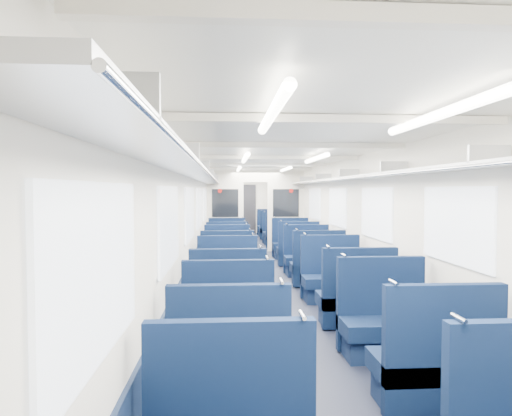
{
  "coord_description": "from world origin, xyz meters",
  "views": [
    {
      "loc": [
        -0.85,
        -9.39,
        1.76
      ],
      "look_at": [
        -0.05,
        2.45,
        1.29
      ],
      "focal_mm": 31.29,
      "sensor_mm": 36.0,
      "label": 1
    }
  ],
  "objects_px": {
    "seat_6": "(228,332)",
    "seat_16": "(227,252)",
    "end_door": "(247,209)",
    "seat_9": "(356,301)",
    "seat_20": "(227,238)",
    "seat_25": "(273,230)",
    "bulkhead": "(256,209)",
    "seat_7": "(384,325)",
    "seat_5": "(435,368)",
    "seat_22": "(227,234)",
    "seat_26": "(227,228)",
    "seat_18": "(227,246)",
    "seat_24": "(227,231)",
    "seat_8": "(228,303)",
    "seat_27": "(270,228)",
    "seat_19": "(291,245)",
    "seat_17": "(298,251)",
    "seat_12": "(227,269)",
    "seat_21": "(281,237)",
    "seat_13": "(318,268)",
    "seat_10": "(228,282)",
    "seat_11": "(332,280)",
    "seat_15": "(307,259)",
    "seat_23": "(277,234)",
    "seat_4": "(229,369)",
    "seat_14": "(227,259)"
  },
  "relations": [
    {
      "from": "bulkhead",
      "to": "seat_25",
      "type": "xyz_separation_m",
      "value": [
        0.83,
        3.05,
        -0.9
      ]
    },
    {
      "from": "seat_13",
      "to": "seat_22",
      "type": "bearing_deg",
      "value": 103.93
    },
    {
      "from": "seat_20",
      "to": "seat_25",
      "type": "relative_size",
      "value": 1.0
    },
    {
      "from": "seat_13",
      "to": "seat_22",
      "type": "height_order",
      "value": "same"
    },
    {
      "from": "seat_5",
      "to": "seat_22",
      "type": "xyz_separation_m",
      "value": [
        -1.66,
        11.32,
        0.0
      ]
    },
    {
      "from": "seat_19",
      "to": "seat_27",
      "type": "relative_size",
      "value": 1.0
    },
    {
      "from": "seat_7",
      "to": "seat_8",
      "type": "bearing_deg",
      "value": 148.17
    },
    {
      "from": "seat_5",
      "to": "seat_20",
      "type": "bearing_deg",
      "value": 99.33
    },
    {
      "from": "end_door",
      "to": "seat_24",
      "type": "relative_size",
      "value": 1.86
    },
    {
      "from": "seat_17",
      "to": "seat_26",
      "type": "height_order",
      "value": "same"
    },
    {
      "from": "seat_20",
      "to": "seat_23",
      "type": "xyz_separation_m",
      "value": [
        1.66,
        1.03,
        0.0
      ]
    },
    {
      "from": "seat_19",
      "to": "seat_27",
      "type": "bearing_deg",
      "value": 90.0
    },
    {
      "from": "seat_5",
      "to": "seat_18",
      "type": "relative_size",
      "value": 1.0
    },
    {
      "from": "seat_17",
      "to": "seat_18",
      "type": "xyz_separation_m",
      "value": [
        -1.66,
        1.2,
        0.0
      ]
    },
    {
      "from": "seat_18",
      "to": "seat_22",
      "type": "relative_size",
      "value": 1.0
    },
    {
      "from": "seat_17",
      "to": "seat_24",
      "type": "xyz_separation_m",
      "value": [
        -1.66,
        5.53,
        0.0
      ]
    },
    {
      "from": "seat_6",
      "to": "seat_16",
      "type": "bearing_deg",
      "value": 90.0
    },
    {
      "from": "seat_4",
      "to": "seat_8",
      "type": "distance_m",
      "value": 2.09
    },
    {
      "from": "seat_16",
      "to": "seat_19",
      "type": "height_order",
      "value": "same"
    },
    {
      "from": "seat_7",
      "to": "seat_26",
      "type": "xyz_separation_m",
      "value": [
        -1.66,
        12.32,
        0.0
      ]
    },
    {
      "from": "seat_21",
      "to": "seat_22",
      "type": "bearing_deg",
      "value": 143.97
    },
    {
      "from": "seat_12",
      "to": "seat_26",
      "type": "relative_size",
      "value": 1.0
    },
    {
      "from": "seat_6",
      "to": "seat_15",
      "type": "distance_m",
      "value": 4.95
    },
    {
      "from": "seat_21",
      "to": "seat_10",
      "type": "bearing_deg",
      "value": -104.14
    },
    {
      "from": "seat_7",
      "to": "seat_25",
      "type": "xyz_separation_m",
      "value": [
        0.0,
        11.27,
        0.0
      ]
    },
    {
      "from": "seat_11",
      "to": "seat_17",
      "type": "height_order",
      "value": "same"
    },
    {
      "from": "seat_21",
      "to": "seat_22",
      "type": "xyz_separation_m",
      "value": [
        -1.66,
        1.21,
        0.0
      ]
    },
    {
      "from": "bulkhead",
      "to": "seat_9",
      "type": "bearing_deg",
      "value": -83.42
    },
    {
      "from": "end_door",
      "to": "seat_12",
      "type": "height_order",
      "value": "end_door"
    },
    {
      "from": "seat_16",
      "to": "seat_20",
      "type": "xyz_separation_m",
      "value": [
        0.0,
        3.2,
        0.0
      ]
    },
    {
      "from": "seat_12",
      "to": "seat_20",
      "type": "height_order",
      "value": "same"
    },
    {
      "from": "bulkhead",
      "to": "seat_5",
      "type": "relative_size",
      "value": 2.61
    },
    {
      "from": "end_door",
      "to": "seat_23",
      "type": "distance_m",
      "value": 3.92
    },
    {
      "from": "end_door",
      "to": "seat_9",
      "type": "height_order",
      "value": "end_door"
    },
    {
      "from": "seat_16",
      "to": "seat_18",
      "type": "bearing_deg",
      "value": 90.0
    },
    {
      "from": "seat_8",
      "to": "seat_27",
      "type": "distance_m",
      "value": 11.57
    },
    {
      "from": "seat_6",
      "to": "seat_11",
      "type": "height_order",
      "value": "same"
    },
    {
      "from": "seat_15",
      "to": "seat_24",
      "type": "xyz_separation_m",
      "value": [
        -1.66,
        6.73,
        0.0
      ]
    },
    {
      "from": "seat_13",
      "to": "seat_16",
      "type": "relative_size",
      "value": 1.0
    },
    {
      "from": "seat_17",
      "to": "seat_26",
      "type": "xyz_separation_m",
      "value": [
        -1.66,
        6.58,
        0.0
      ]
    },
    {
      "from": "bulkhead",
      "to": "seat_12",
      "type": "height_order",
      "value": "bulkhead"
    },
    {
      "from": "seat_7",
      "to": "seat_16",
      "type": "height_order",
      "value": "same"
    },
    {
      "from": "seat_16",
      "to": "seat_26",
      "type": "distance_m",
      "value": 6.57
    },
    {
      "from": "seat_24",
      "to": "seat_25",
      "type": "distance_m",
      "value": 1.66
    },
    {
      "from": "seat_7",
      "to": "seat_16",
      "type": "bearing_deg",
      "value": 106.11
    },
    {
      "from": "seat_16",
      "to": "seat_7",
      "type": "bearing_deg",
      "value": -73.89
    },
    {
      "from": "seat_5",
      "to": "seat_6",
      "type": "height_order",
      "value": "same"
    },
    {
      "from": "seat_14",
      "to": "seat_21",
      "type": "relative_size",
      "value": 1.0
    },
    {
      "from": "end_door",
      "to": "bulkhead",
      "type": "distance_m",
      "value": 5.53
    },
    {
      "from": "seat_5",
      "to": "seat_7",
      "type": "distance_m",
      "value": 1.16
    }
  ]
}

